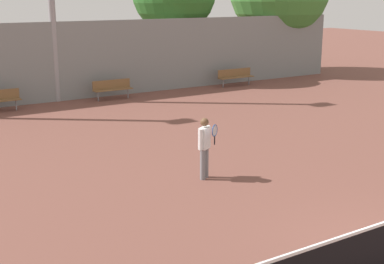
% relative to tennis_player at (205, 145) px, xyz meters
% --- Properties ---
extents(tennis_player, '(0.52, 0.50, 1.60)m').
position_rel_tennis_player_xyz_m(tennis_player, '(0.00, 0.00, 0.00)').
color(tennis_player, slate).
rests_on(tennis_player, ground_plane).
extents(bench_courtside_far, '(1.82, 0.40, 0.87)m').
position_rel_tennis_player_xyz_m(bench_courtside_far, '(2.41, 11.22, -0.35)').
color(bench_courtside_far, brown).
rests_on(bench_courtside_far, ground_plane).
extents(bench_adjacent_court, '(2.06, 0.40, 0.87)m').
position_rel_tennis_player_xyz_m(bench_adjacent_court, '(9.32, 11.22, -0.35)').
color(bench_adjacent_court, brown).
rests_on(bench_adjacent_court, ground_plane).
extents(back_fence, '(31.02, 0.06, 3.47)m').
position_rel_tennis_player_xyz_m(back_fence, '(0.76, 12.05, 0.84)').
color(back_fence, gray).
rests_on(back_fence, ground_plane).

